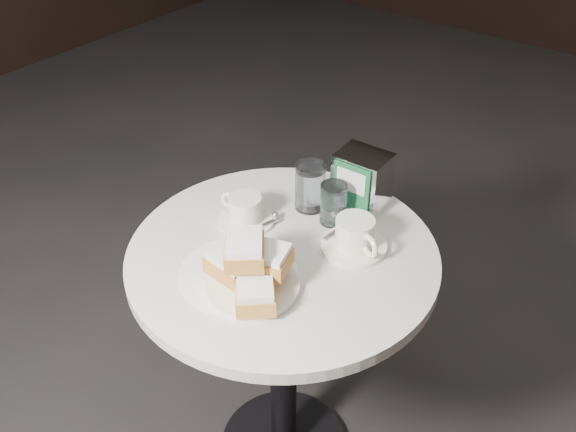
% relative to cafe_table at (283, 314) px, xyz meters
% --- Properties ---
extents(cafe_table, '(0.70, 0.70, 0.74)m').
position_rel_cafe_table_xyz_m(cafe_table, '(0.00, 0.00, 0.00)').
color(cafe_table, black).
rests_on(cafe_table, ground).
extents(sugar_spill, '(0.33, 0.33, 0.00)m').
position_rel_cafe_table_xyz_m(sugar_spill, '(-0.03, -0.12, 0.20)').
color(sugar_spill, white).
rests_on(sugar_spill, cafe_table).
extents(beignet_plate, '(0.26, 0.26, 0.13)m').
position_rel_cafe_table_xyz_m(beignet_plate, '(0.02, -0.14, 0.25)').
color(beignet_plate, silver).
rests_on(beignet_plate, cafe_table).
extents(coffee_cup_left, '(0.14, 0.13, 0.07)m').
position_rel_cafe_table_xyz_m(coffee_cup_left, '(-0.14, 0.03, 0.23)').
color(coffee_cup_left, silver).
rests_on(coffee_cup_left, cafe_table).
extents(coffee_cup_right, '(0.20, 0.20, 0.08)m').
position_rel_cafe_table_xyz_m(coffee_cup_right, '(0.12, 0.11, 0.23)').
color(coffee_cup_right, white).
rests_on(coffee_cup_right, cafe_table).
extents(water_glass_left, '(0.08, 0.08, 0.12)m').
position_rel_cafe_table_xyz_m(water_glass_left, '(-0.05, 0.17, 0.26)').
color(water_glass_left, silver).
rests_on(water_glass_left, cafe_table).
extents(water_glass_right, '(0.08, 0.08, 0.10)m').
position_rel_cafe_table_xyz_m(water_glass_right, '(0.03, 0.16, 0.25)').
color(water_glass_right, silver).
rests_on(water_glass_right, cafe_table).
extents(napkin_dispenser, '(0.12, 0.11, 0.14)m').
position_rel_cafe_table_xyz_m(napkin_dispenser, '(0.04, 0.26, 0.27)').
color(napkin_dispenser, white).
rests_on(napkin_dispenser, cafe_table).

